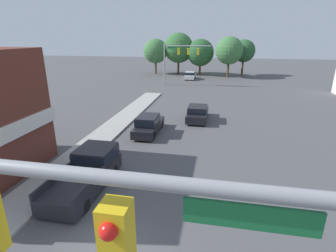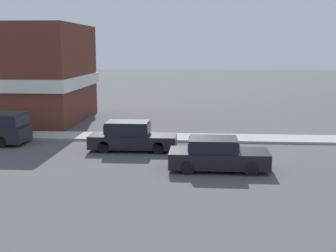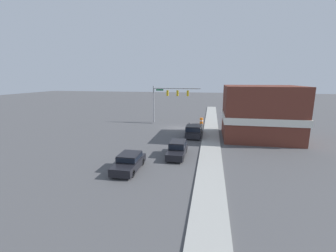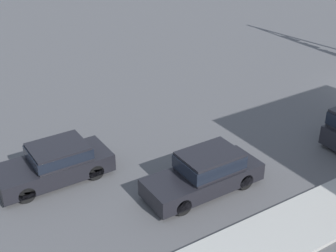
{
  "view_description": "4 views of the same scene",
  "coord_description": "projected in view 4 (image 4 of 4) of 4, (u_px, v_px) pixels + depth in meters",
  "views": [
    {
      "loc": [
        3.63,
        -6.81,
        8.0
      ],
      "look_at": [
        0.16,
        11.03,
        1.77
      ],
      "focal_mm": 28.0,
      "sensor_mm": 36.0,
      "label": 1
    },
    {
      "loc": [
        22.89,
        17.85,
        5.59
      ],
      "look_at": [
        0.92,
        16.15,
        1.9
      ],
      "focal_mm": 50.0,
      "sensor_mm": 36.0,
      "label": 2
    },
    {
      "loc": [
        -5.56,
        37.11,
        8.35
      ],
      "look_at": [
        -0.39,
        10.31,
        2.54
      ],
      "focal_mm": 24.0,
      "sensor_mm": 36.0,
      "label": 3
    },
    {
      "loc": [
        -14.02,
        23.19,
        10.83
      ],
      "look_at": [
        -0.54,
        14.57,
        2.32
      ],
      "focal_mm": 50.0,
      "sensor_mm": 36.0,
      "label": 4
    }
  ],
  "objects": [
    {
      "name": "car_oncoming",
      "position": [
        55.0,
        162.0,
        18.67
      ],
      "size": [
        1.95,
        4.57,
        1.5
      ],
      "rotation": [
        0.0,
        0.0,
        3.14
      ],
      "color": "black",
      "rests_on": "ground"
    },
    {
      "name": "car_lead",
      "position": [
        206.0,
        172.0,
        17.98
      ],
      "size": [
        1.78,
        4.75,
        1.62
      ],
      "color": "black",
      "rests_on": "ground"
    }
  ]
}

